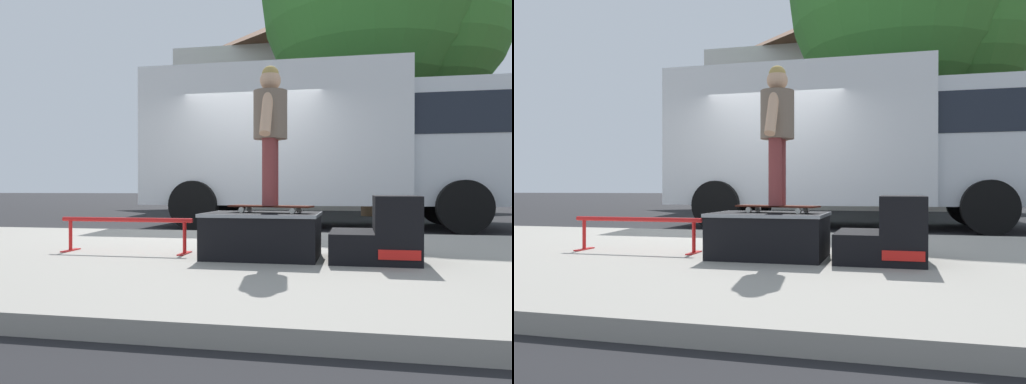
# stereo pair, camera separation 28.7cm
# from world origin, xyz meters

# --- Properties ---
(ground_plane) EXTENTS (140.00, 140.00, 0.00)m
(ground_plane) POSITION_xyz_m (0.00, 0.00, 0.00)
(ground_plane) COLOR black
(sidewalk_slab) EXTENTS (50.00, 5.00, 0.12)m
(sidewalk_slab) POSITION_xyz_m (0.00, -3.00, 0.06)
(sidewalk_slab) COLOR gray
(sidewalk_slab) RESTS_ON ground
(skate_box) EXTENTS (1.04, 0.75, 0.41)m
(skate_box) POSITION_xyz_m (1.00, -3.24, 0.34)
(skate_box) COLOR black
(skate_box) RESTS_ON sidewalk_slab
(kicker_ramp) EXTENTS (0.75, 0.76, 0.57)m
(kicker_ramp) POSITION_xyz_m (2.07, -3.24, 0.36)
(kicker_ramp) COLOR black
(kicker_ramp) RESTS_ON sidewalk_slab
(grind_rail) EXTENTS (1.38, 0.28, 0.35)m
(grind_rail) POSITION_xyz_m (-0.40, -3.14, 0.38)
(grind_rail) COLOR red
(grind_rail) RESTS_ON sidewalk_slab
(skateboard) EXTENTS (0.80, 0.37, 0.07)m
(skateboard) POSITION_xyz_m (1.07, -3.23, 0.59)
(skateboard) COLOR #4C1E14
(skateboard) RESTS_ON skate_box
(skater_kid) EXTENTS (0.31, 0.66, 1.28)m
(skater_kid) POSITION_xyz_m (1.07, -3.23, 1.35)
(skater_kid) COLOR brown
(skater_kid) RESTS_ON skateboard
(box_truck) EXTENTS (6.91, 2.63, 3.05)m
(box_truck) POSITION_xyz_m (1.28, 2.20, 1.70)
(box_truck) COLOR silver
(box_truck) RESTS_ON ground
(street_tree_main) EXTENTS (6.68, 6.07, 8.91)m
(street_tree_main) POSITION_xyz_m (2.61, 6.40, 5.69)
(street_tree_main) COLOR brown
(street_tree_main) RESTS_ON ground
(house_behind) EXTENTS (9.54, 8.23, 8.40)m
(house_behind) POSITION_xyz_m (-0.40, 13.61, 4.24)
(house_behind) COLOR silver
(house_behind) RESTS_ON ground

